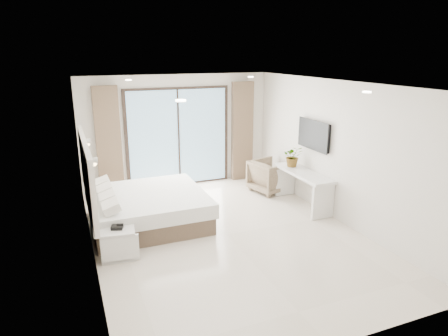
{
  "coord_description": "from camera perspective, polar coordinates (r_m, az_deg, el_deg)",
  "views": [
    {
      "loc": [
        -2.53,
        -6.12,
        3.2
      ],
      "look_at": [
        0.11,
        0.4,
        1.15
      ],
      "focal_mm": 32.0,
      "sensor_mm": 36.0,
      "label": 1
    }
  ],
  "objects": [
    {
      "name": "console_desk",
      "position": [
        8.62,
        11.23,
        -1.85
      ],
      "size": [
        0.51,
        1.62,
        0.77
      ],
      "color": "silver",
      "rests_on": "ground"
    },
    {
      "name": "bed",
      "position": [
        7.83,
        -10.97,
        -5.66
      ],
      "size": [
        2.15,
        2.05,
        0.74
      ],
      "color": "brown",
      "rests_on": "ground"
    },
    {
      "name": "armchair",
      "position": [
        9.47,
        6.6,
        -0.94
      ],
      "size": [
        0.93,
        0.97,
        0.83
      ],
      "primitive_type": "imported",
      "rotation": [
        0.0,
        0.0,
        1.82
      ],
      "color": "#917F5F",
      "rests_on": "ground"
    },
    {
      "name": "room_shell",
      "position": [
        7.55,
        -3.53,
        3.86
      ],
      "size": [
        4.62,
        6.22,
        2.72
      ],
      "color": "silver",
      "rests_on": "ground"
    },
    {
      "name": "ground",
      "position": [
        7.36,
        0.37,
        -9.5
      ],
      "size": [
        6.2,
        6.2,
        0.0
      ],
      "primitive_type": "plane",
      "color": "beige",
      "rests_on": "ground"
    },
    {
      "name": "phone",
      "position": [
        6.64,
        -15.02,
        -8.17
      ],
      "size": [
        0.21,
        0.19,
        0.06
      ],
      "primitive_type": "cube",
      "rotation": [
        0.0,
        0.0,
        -0.33
      ],
      "color": "black",
      "rests_on": "nightstand"
    },
    {
      "name": "plant",
      "position": [
        8.87,
        9.81,
        1.35
      ],
      "size": [
        0.57,
        0.59,
        0.36
      ],
      "primitive_type": "imported",
      "rotation": [
        0.0,
        0.0,
        -0.41
      ],
      "color": "#33662D",
      "rests_on": "console_desk"
    },
    {
      "name": "nightstand",
      "position": [
        6.73,
        -14.84,
        -10.38
      ],
      "size": [
        0.59,
        0.51,
        0.48
      ],
      "rotation": [
        0.0,
        0.0,
        -0.13
      ],
      "color": "silver",
      "rests_on": "ground"
    }
  ]
}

